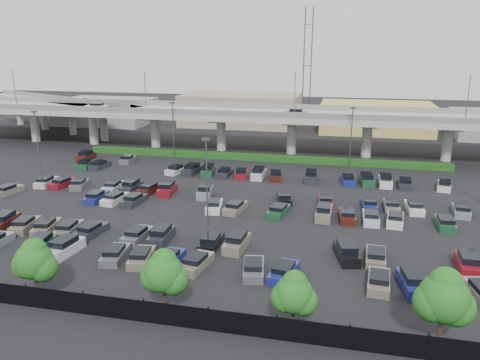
{
  "coord_description": "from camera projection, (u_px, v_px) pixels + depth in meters",
  "views": [
    {
      "loc": [
        14.81,
        -56.6,
        20.02
      ],
      "look_at": [
        0.96,
        4.78,
        2.0
      ],
      "focal_mm": 35.0,
      "sensor_mm": 36.0,
      "label": 1
    }
  ],
  "objects": [
    {
      "name": "overpass",
      "position": [
        265.0,
        117.0,
        89.83
      ],
      "size": [
        150.0,
        13.0,
        15.8
      ],
      "color": "#9C9B94",
      "rests_on": "ground"
    },
    {
      "name": "tree_row",
      "position": [
        147.0,
        271.0,
        35.72
      ],
      "size": [
        65.07,
        3.66,
        5.94
      ],
      "color": "#332316",
      "rests_on": "ground"
    },
    {
      "name": "fence",
      "position": [
        131.0,
        310.0,
        35.22
      ],
      "size": [
        70.0,
        0.1,
        2.0
      ],
      "color": "black",
      "rests_on": "ground"
    },
    {
      "name": "parked_cars",
      "position": [
        209.0,
        207.0,
        58.63
      ],
      "size": [
        63.1,
        41.6,
        1.67
      ],
      "color": "maroon",
      "rests_on": "ground"
    },
    {
      "name": "hedge",
      "position": [
        259.0,
        158.0,
        85.01
      ],
      "size": [
        66.0,
        1.6,
        1.1
      ],
      "primitive_type": "cube",
      "color": "#173D11",
      "rests_on": "ground"
    },
    {
      "name": "light_poles",
      "position": [
        199.0,
        153.0,
        62.75
      ],
      "size": [
        66.9,
        48.38,
        10.3
      ],
      "color": "#444448",
      "rests_on": "ground"
    },
    {
      "name": "on_ramp",
      "position": [
        58.0,
        104.0,
        111.22
      ],
      "size": [
        50.93,
        30.13,
        8.8
      ],
      "color": "#9C9B94",
      "rests_on": "ground"
    },
    {
      "name": "ground",
      "position": [
        225.0,
        204.0,
        61.72
      ],
      "size": [
        280.0,
        280.0,
        0.0
      ],
      "primitive_type": "plane",
      "color": "black"
    },
    {
      "name": "comm_tower",
      "position": [
        307.0,
        63.0,
        125.97
      ],
      "size": [
        2.4,
        2.4,
        30.0
      ],
      "color": "#444448",
      "rests_on": "ground"
    },
    {
      "name": "distant_buildings",
      "position": [
        335.0,
        114.0,
        116.04
      ],
      "size": [
        138.0,
        24.0,
        9.0
      ],
      "color": "gray",
      "rests_on": "ground"
    }
  ]
}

